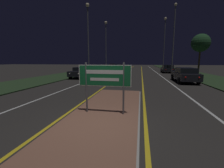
{
  "coord_description": "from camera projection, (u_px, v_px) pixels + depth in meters",
  "views": [
    {
      "loc": [
        1.34,
        -4.73,
        2.11
      ],
      "look_at": [
        0.0,
        2.23,
        1.02
      ],
      "focal_mm": 24.0,
      "sensor_mm": 36.0,
      "label": 1
    }
  ],
  "objects": [
    {
      "name": "ground_plane",
      "position": [
        100.0,
        123.0,
        5.17
      ],
      "size": [
        160.0,
        160.0,
        0.0
      ],
      "primitive_type": "plane",
      "color": "#282623"
    },
    {
      "name": "median_island",
      "position": [
        105.0,
        114.0,
        5.87
      ],
      "size": [
        2.72,
        9.43,
        0.1
      ],
      "color": "#999993",
      "rests_on": "ground_plane"
    },
    {
      "name": "verge_left",
      "position": [
        78.0,
        73.0,
        26.34
      ],
      "size": [
        5.0,
        100.0,
        0.08
      ],
      "color": "#23381E",
      "rests_on": "ground_plane"
    },
    {
      "name": "verge_right",
      "position": [
        195.0,
        75.0,
        22.8
      ],
      "size": [
        5.0,
        100.0,
        0.08
      ],
      "color": "#23381E",
      "rests_on": "ground_plane"
    },
    {
      "name": "centre_line_yellow_left",
      "position": [
        126.0,
        72.0,
        29.72
      ],
      "size": [
        0.12,
        70.0,
        0.01
      ],
      "color": "gold",
      "rests_on": "ground_plane"
    },
    {
      "name": "centre_line_yellow_right",
      "position": [
        142.0,
        72.0,
        29.14
      ],
      "size": [
        0.12,
        70.0,
        0.01
      ],
      "color": "gold",
      "rests_on": "ground_plane"
    },
    {
      "name": "lane_line_white_left",
      "position": [
        113.0,
        72.0,
        30.21
      ],
      "size": [
        0.12,
        70.0,
        0.01
      ],
      "color": "silver",
      "rests_on": "ground_plane"
    },
    {
      "name": "lane_line_white_right",
      "position": [
        156.0,
        72.0,
        28.65
      ],
      "size": [
        0.12,
        70.0,
        0.01
      ],
      "color": "silver",
      "rests_on": "ground_plane"
    },
    {
      "name": "edge_line_white_left",
      "position": [
        99.0,
        71.0,
        30.77
      ],
      "size": [
        0.1,
        70.0,
        0.01
      ],
      "color": "silver",
      "rests_on": "ground_plane"
    },
    {
      "name": "edge_line_white_right",
      "position": [
        172.0,
        72.0,
        28.09
      ],
      "size": [
        0.1,
        70.0,
        0.01
      ],
      "color": "silver",
      "rests_on": "ground_plane"
    },
    {
      "name": "highway_sign",
      "position": [
        104.0,
        78.0,
        5.64
      ],
      "size": [
        2.02,
        0.07,
        1.97
      ],
      "color": "#56565B",
      "rests_on": "median_island"
    },
    {
      "name": "streetlight_left_near",
      "position": [
        88.0,
        29.0,
        22.13
      ],
      "size": [
        0.55,
        0.55,
        10.39
      ],
      "color": "#56565B",
      "rests_on": "ground_plane"
    },
    {
      "name": "streetlight_left_far",
      "position": [
        106.0,
        38.0,
        32.74
      ],
      "size": [
        0.6,
        0.6,
        10.61
      ],
      "color": "#56565B",
      "rests_on": "ground_plane"
    },
    {
      "name": "streetlight_right_near",
      "position": [
        174.0,
        33.0,
        24.19
      ],
      "size": [
        0.45,
        0.45,
        11.14
      ],
      "color": "#56565B",
      "rests_on": "ground_plane"
    },
    {
      "name": "streetlight_right_far",
      "position": [
        165.0,
        37.0,
        32.27
      ],
      "size": [
        0.56,
        0.56,
        11.28
      ],
      "color": "#56565B",
      "rests_on": "ground_plane"
    },
    {
      "name": "car_receding_0",
      "position": [
        185.0,
        75.0,
        15.03
      ],
      "size": [
        1.89,
        4.78,
        1.45
      ],
      "color": "black",
      "rests_on": "ground_plane"
    },
    {
      "name": "car_receding_1",
      "position": [
        167.0,
        69.0,
        27.03
      ],
      "size": [
        2.01,
        4.09,
        1.44
      ],
      "color": "black",
      "rests_on": "ground_plane"
    },
    {
      "name": "car_approaching_0",
      "position": [
        81.0,
        72.0,
        18.82
      ],
      "size": [
        1.86,
        4.28,
        1.33
      ],
      "color": "black",
      "rests_on": "ground_plane"
    },
    {
      "name": "car_approaching_1",
      "position": [
        119.0,
        68.0,
        28.65
      ],
      "size": [
        1.93,
        4.14,
        1.57
      ],
      "color": "navy",
      "rests_on": "ground_plane"
    },
    {
      "name": "car_approaching_2",
      "position": [
        114.0,
        66.0,
        39.02
      ],
      "size": [
        2.01,
        4.69,
        1.45
      ],
      "color": "maroon",
      "rests_on": "ground_plane"
    },
    {
      "name": "roadside_palm_right",
      "position": [
        201.0,
        43.0,
        22.58
      ],
      "size": [
        2.68,
        2.68,
        6.07
      ],
      "color": "#4C3823",
      "rests_on": "verge_right"
    }
  ]
}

